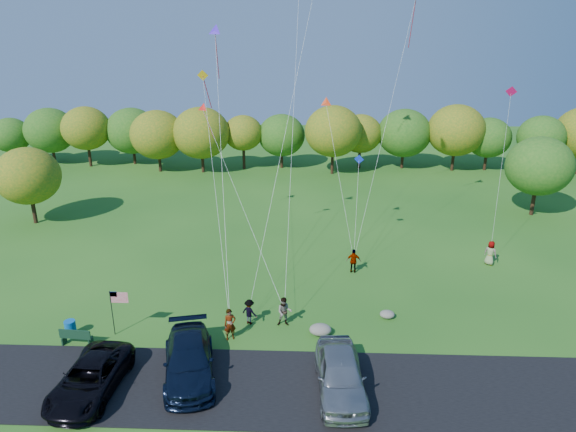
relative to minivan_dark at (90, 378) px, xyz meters
name	(u,v)px	position (x,y,z in m)	size (l,w,h in m)	color
ground	(258,341)	(7.61, 4.71, -0.84)	(140.00, 140.00, 0.00)	#215A19
asphalt_lane	(250,386)	(7.61, 0.71, -0.81)	(44.00, 6.00, 0.06)	black
treeline	(276,134)	(6.41, 40.95, 3.94)	(75.28, 27.89, 8.37)	#371F14
minivan_dark	(90,378)	(0.00, 0.00, 0.00)	(2.59, 5.61, 1.56)	black
minivan_navy	(189,360)	(4.46, 1.48, 0.09)	(2.45, 6.03, 1.75)	black
minivan_silver	(340,374)	(12.00, 0.54, 0.18)	(2.26, 5.61, 1.91)	gray
flyer_a	(230,324)	(6.04, 4.85, 0.10)	(0.69, 0.45, 1.89)	#4C4C59
flyer_b	(284,312)	(9.04, 6.41, 0.06)	(0.88, 0.68, 1.81)	#4C4C59
flyer_c	(249,312)	(6.95, 6.52, -0.05)	(1.02, 0.58, 1.57)	#4C4C59
flyer_d	(354,261)	(13.70, 13.67, 0.06)	(1.05, 0.44, 1.80)	#4C4C59
flyer_e	(490,253)	(23.98, 15.41, 0.09)	(0.91, 0.59, 1.86)	#4C4C59
park_bench	(76,337)	(-2.44, 3.91, -0.30)	(1.82, 0.51, 1.00)	#133520
trash_barrel	(70,328)	(-3.17, 4.84, -0.37)	(0.63, 0.63, 0.94)	#0A54A3
flag_assembly	(116,302)	(-0.38, 5.03, 1.29)	(1.04, 0.67, 2.81)	black
boulder_near	(320,330)	(11.16, 5.48, -0.52)	(1.28, 1.00, 0.64)	gray
boulder_far	(387,314)	(15.27, 7.48, -0.60)	(0.91, 0.75, 0.47)	gray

